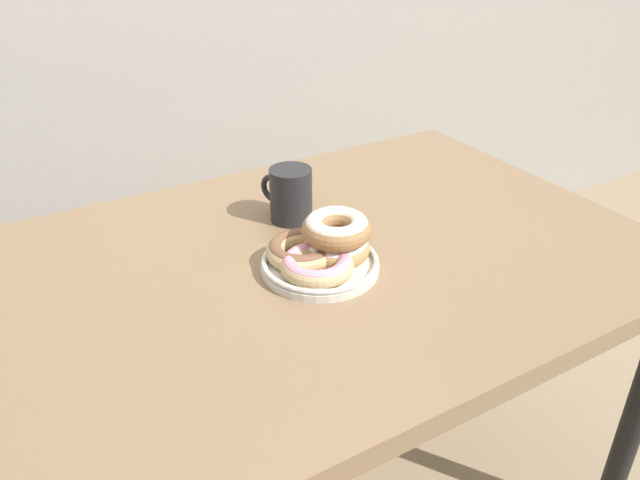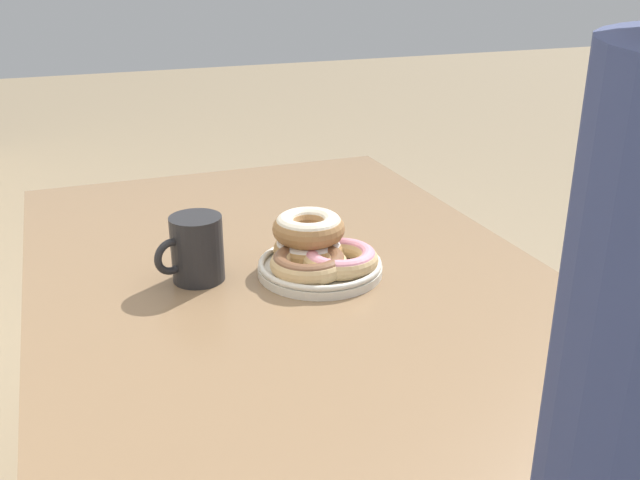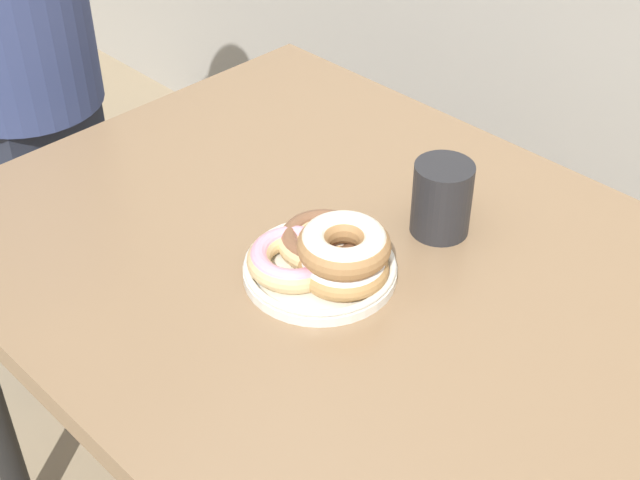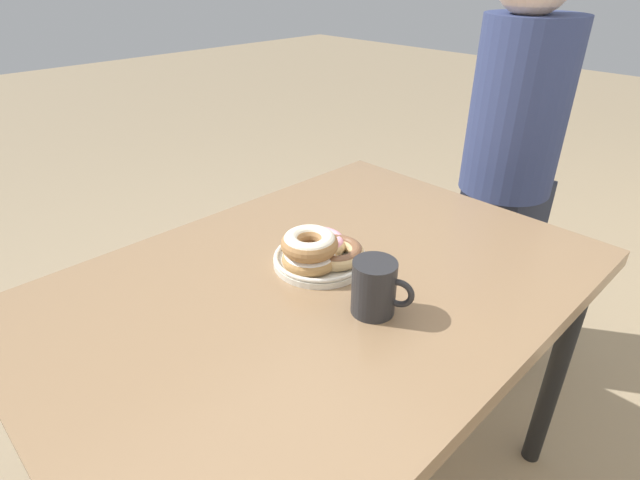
{
  "view_description": "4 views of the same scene",
  "coord_description": "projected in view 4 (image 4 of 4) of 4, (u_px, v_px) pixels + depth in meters",
  "views": [
    {
      "loc": [
        -0.52,
        -0.67,
        1.31
      ],
      "look_at": [
        -0.04,
        0.13,
        0.79
      ],
      "focal_mm": 35.0,
      "sensor_mm": 36.0,
      "label": 1
    },
    {
      "loc": [
        -1.06,
        0.52,
        1.23
      ],
      "look_at": [
        -0.04,
        0.13,
        0.79
      ],
      "focal_mm": 40.0,
      "sensor_mm": 36.0,
      "label": 2
    },
    {
      "loc": [
        0.62,
        -0.52,
        1.5
      ],
      "look_at": [
        -0.04,
        0.13,
        0.79
      ],
      "focal_mm": 50.0,
      "sensor_mm": 36.0,
      "label": 3
    },
    {
      "loc": [
        0.62,
        0.81,
        1.32
      ],
      "look_at": [
        -0.04,
        0.13,
        0.79
      ],
      "focal_mm": 28.0,
      "sensor_mm": 36.0,
      "label": 4
    }
  ],
  "objects": [
    {
      "name": "coffee_mug",
      "position": [
        375.0,
        287.0,
        0.94
      ],
      "size": [
        0.08,
        0.12,
        0.11
      ],
      "color": "#232326",
      "rests_on": "dining_table"
    },
    {
      "name": "ground_plane",
      "position": [
        279.0,
        452.0,
        1.53
      ],
      "size": [
        14.0,
        14.0,
        0.0
      ],
      "primitive_type": "plane",
      "color": "#937F60"
    },
    {
      "name": "donut_plate",
      "position": [
        319.0,
        251.0,
        1.09
      ],
      "size": [
        0.22,
        0.21,
        0.09
      ],
      "color": "silver",
      "rests_on": "dining_table"
    },
    {
      "name": "person_figure",
      "position": [
        508.0,
        173.0,
        1.61
      ],
      "size": [
        0.34,
        0.29,
        1.39
      ],
      "color": "#232838",
      "rests_on": "ground_plane"
    },
    {
      "name": "dining_table",
      "position": [
        321.0,
        306.0,
        1.1
      ],
      "size": [
        1.2,
        0.84,
        0.73
      ],
      "color": "#846647",
      "rests_on": "ground_plane"
    }
  ]
}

